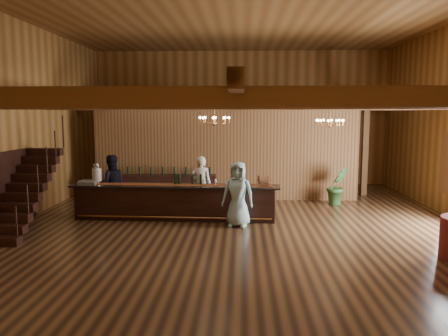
{
  "coord_description": "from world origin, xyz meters",
  "views": [
    {
      "loc": [
        0.07,
        -11.37,
        3.0
      ],
      "look_at": [
        -0.42,
        0.33,
        1.5
      ],
      "focal_mm": 35.0,
      "sensor_mm": 36.0,
      "label": 1
    }
  ],
  "objects_px": {
    "raffle_drum": "(264,180)",
    "chandelier_right": "(330,122)",
    "tasting_bar": "(175,202)",
    "chandelier_left": "(214,120)",
    "bartender": "(201,185)",
    "floor_plant": "(337,186)",
    "backbar_shelf": "(169,188)",
    "guest": "(238,194)",
    "beverage_dispenser": "(97,174)",
    "staff_second": "(111,184)"
  },
  "relations": [
    {
      "from": "backbar_shelf",
      "to": "guest",
      "type": "bearing_deg",
      "value": -57.21
    },
    {
      "from": "beverage_dispenser",
      "to": "staff_second",
      "type": "relative_size",
      "value": 0.34
    },
    {
      "from": "raffle_drum",
      "to": "bartender",
      "type": "relative_size",
      "value": 0.2
    },
    {
      "from": "tasting_bar",
      "to": "backbar_shelf",
      "type": "xyz_separation_m",
      "value": [
        -0.58,
        2.5,
        -0.05
      ]
    },
    {
      "from": "tasting_bar",
      "to": "backbar_shelf",
      "type": "height_order",
      "value": "tasting_bar"
    },
    {
      "from": "raffle_drum",
      "to": "bartender",
      "type": "height_order",
      "value": "bartender"
    },
    {
      "from": "raffle_drum",
      "to": "beverage_dispenser",
      "type": "bearing_deg",
      "value": 176.83
    },
    {
      "from": "bartender",
      "to": "floor_plant",
      "type": "bearing_deg",
      "value": -159.26
    },
    {
      "from": "raffle_drum",
      "to": "chandelier_left",
      "type": "xyz_separation_m",
      "value": [
        -1.33,
        -0.31,
        1.65
      ]
    },
    {
      "from": "tasting_bar",
      "to": "chandelier_right",
      "type": "height_order",
      "value": "chandelier_right"
    },
    {
      "from": "bartender",
      "to": "guest",
      "type": "distance_m",
      "value": 1.86
    },
    {
      "from": "bartender",
      "to": "floor_plant",
      "type": "xyz_separation_m",
      "value": [
        4.31,
        1.36,
        -0.24
      ]
    },
    {
      "from": "chandelier_right",
      "to": "raffle_drum",
      "type": "bearing_deg",
      "value": -152.23
    },
    {
      "from": "beverage_dispenser",
      "to": "raffle_drum",
      "type": "xyz_separation_m",
      "value": [
        4.72,
        -0.26,
        -0.11
      ]
    },
    {
      "from": "tasting_bar",
      "to": "raffle_drum",
      "type": "relative_size",
      "value": 17.29
    },
    {
      "from": "tasting_bar",
      "to": "chandelier_left",
      "type": "xyz_separation_m",
      "value": [
        1.15,
        -0.44,
        2.3
      ]
    },
    {
      "from": "tasting_bar",
      "to": "guest",
      "type": "distance_m",
      "value": 1.94
    },
    {
      "from": "beverage_dispenser",
      "to": "raffle_drum",
      "type": "distance_m",
      "value": 4.73
    },
    {
      "from": "staff_second",
      "to": "beverage_dispenser",
      "type": "bearing_deg",
      "value": 41.23
    },
    {
      "from": "tasting_bar",
      "to": "chandelier_right",
      "type": "bearing_deg",
      "value": 13.43
    },
    {
      "from": "raffle_drum",
      "to": "chandelier_right",
      "type": "height_order",
      "value": "chandelier_right"
    },
    {
      "from": "guest",
      "to": "chandelier_left",
      "type": "bearing_deg",
      "value": 170.8
    },
    {
      "from": "chandelier_left",
      "to": "staff_second",
      "type": "distance_m",
      "value": 3.83
    },
    {
      "from": "raffle_drum",
      "to": "floor_plant",
      "type": "relative_size",
      "value": 0.27
    },
    {
      "from": "raffle_drum",
      "to": "chandelier_right",
      "type": "relative_size",
      "value": 0.43
    },
    {
      "from": "staff_second",
      "to": "guest",
      "type": "distance_m",
      "value": 3.99
    },
    {
      "from": "chandelier_left",
      "to": "bartender",
      "type": "relative_size",
      "value": 0.47
    },
    {
      "from": "backbar_shelf",
      "to": "staff_second",
      "type": "relative_size",
      "value": 1.81
    },
    {
      "from": "tasting_bar",
      "to": "backbar_shelf",
      "type": "distance_m",
      "value": 2.57
    },
    {
      "from": "chandelier_right",
      "to": "staff_second",
      "type": "bearing_deg",
      "value": -177.76
    },
    {
      "from": "beverage_dispenser",
      "to": "raffle_drum",
      "type": "bearing_deg",
      "value": -3.17
    },
    {
      "from": "raffle_drum",
      "to": "guest",
      "type": "bearing_deg",
      "value": -141.73
    },
    {
      "from": "raffle_drum",
      "to": "bartender",
      "type": "distance_m",
      "value": 2.07
    },
    {
      "from": "beverage_dispenser",
      "to": "guest",
      "type": "height_order",
      "value": "guest"
    },
    {
      "from": "floor_plant",
      "to": "bartender",
      "type": "bearing_deg",
      "value": -162.54
    },
    {
      "from": "beverage_dispenser",
      "to": "chandelier_right",
      "type": "relative_size",
      "value": 0.75
    },
    {
      "from": "chandelier_left",
      "to": "chandelier_right",
      "type": "height_order",
      "value": "same"
    },
    {
      "from": "guest",
      "to": "chandelier_right",
      "type": "bearing_deg",
      "value": 43.16
    },
    {
      "from": "floor_plant",
      "to": "guest",
      "type": "bearing_deg",
      "value": -138.31
    },
    {
      "from": "chandelier_right",
      "to": "tasting_bar",
      "type": "bearing_deg",
      "value": -168.62
    },
    {
      "from": "beverage_dispenser",
      "to": "guest",
      "type": "bearing_deg",
      "value": -11.5
    },
    {
      "from": "chandelier_left",
      "to": "tasting_bar",
      "type": "bearing_deg",
      "value": 159.05
    },
    {
      "from": "staff_second",
      "to": "floor_plant",
      "type": "bearing_deg",
      "value": 169.28
    },
    {
      "from": "backbar_shelf",
      "to": "guest",
      "type": "distance_m",
      "value": 3.99
    },
    {
      "from": "tasting_bar",
      "to": "floor_plant",
      "type": "height_order",
      "value": "floor_plant"
    },
    {
      "from": "guest",
      "to": "floor_plant",
      "type": "distance_m",
      "value": 4.29
    },
    {
      "from": "tasting_bar",
      "to": "bartender",
      "type": "relative_size",
      "value": 3.43
    },
    {
      "from": "beverage_dispenser",
      "to": "chandelier_left",
      "type": "distance_m",
      "value": 3.76
    },
    {
      "from": "backbar_shelf",
      "to": "bartender",
      "type": "height_order",
      "value": "bartender"
    },
    {
      "from": "backbar_shelf",
      "to": "chandelier_left",
      "type": "height_order",
      "value": "chandelier_left"
    }
  ]
}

